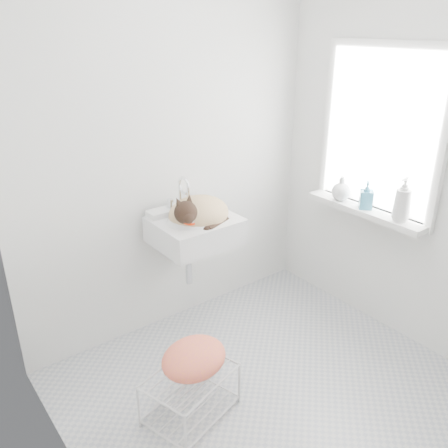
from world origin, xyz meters
TOP-DOWN VIEW (x-y plane):
  - floor at (0.00, 0.00)m, footprint 2.20×2.00m
  - back_wall at (0.00, 1.00)m, footprint 2.20×0.02m
  - right_wall at (1.10, 0.00)m, footprint 0.02×2.00m
  - left_wall at (-1.10, 0.00)m, footprint 0.02×2.00m
  - window_glass at (1.09, 0.20)m, footprint 0.01×0.80m
  - window_frame at (1.07, 0.20)m, footprint 0.04×0.90m
  - windowsill at (1.01, 0.20)m, footprint 0.16×0.88m
  - sink at (-0.00, 0.74)m, footprint 0.51×0.45m
  - faucet at (-0.00, 0.92)m, footprint 0.19×0.13m
  - cat at (0.01, 0.72)m, footprint 0.44×0.36m
  - wire_rack at (-0.47, 0.12)m, footprint 0.53×0.44m
  - towel at (-0.43, 0.13)m, footprint 0.42×0.33m
  - bottle_a at (1.00, -0.07)m, footprint 0.11×0.11m
  - bottle_b at (1.00, 0.19)m, footprint 0.12×0.12m
  - bottle_c at (1.00, 0.40)m, footprint 0.17×0.17m

SIDE VIEW (x-z plane):
  - floor at x=0.00m, z-range -0.01..0.01m
  - wire_rack at x=-0.47m, z-range 0.01..0.29m
  - towel at x=-0.43m, z-range 0.23..0.38m
  - windowsill at x=1.01m, z-range 0.81..0.85m
  - sink at x=0.00m, z-range 0.75..0.95m
  - bottle_a at x=1.00m, z-range 0.73..0.97m
  - bottle_b at x=1.00m, z-range 0.76..0.94m
  - bottle_c at x=1.00m, z-range 0.77..0.93m
  - cat at x=0.01m, z-range 0.76..1.02m
  - faucet at x=0.00m, z-range 0.90..1.08m
  - back_wall at x=0.00m, z-range 0.00..2.50m
  - right_wall at x=1.10m, z-range 0.00..2.50m
  - left_wall at x=-1.10m, z-range 0.00..2.50m
  - window_glass at x=1.09m, z-range 0.85..1.85m
  - window_frame at x=1.07m, z-range 0.80..1.90m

